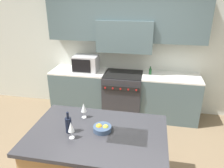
# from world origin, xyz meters

# --- Properties ---
(ground_plane) EXTENTS (10.00, 10.00, 0.00)m
(ground_plane) POSITION_xyz_m (0.00, 0.00, 0.00)
(ground_plane) COLOR #7A664C
(back_cabinetry) EXTENTS (10.00, 0.46, 2.70)m
(back_cabinetry) POSITION_xyz_m (0.00, 1.91, 1.58)
(back_cabinetry) COLOR silver
(back_cabinetry) RESTS_ON ground_plane
(back_counter) EXTENTS (3.02, 0.62, 0.92)m
(back_counter) POSITION_xyz_m (0.00, 1.65, 0.46)
(back_counter) COLOR #4C6066
(back_counter) RESTS_ON ground_plane
(range_stove) EXTENTS (0.76, 0.70, 0.92)m
(range_stove) POSITION_xyz_m (0.00, 1.63, 0.46)
(range_stove) COLOR #2D2D33
(range_stove) RESTS_ON ground_plane
(microwave) EXTENTS (0.49, 0.37, 0.32)m
(microwave) POSITION_xyz_m (-0.78, 1.65, 1.08)
(microwave) COLOR #B7B7BC
(microwave) RESTS_ON back_counter
(kitchen_island) EXTENTS (1.60, 1.07, 0.92)m
(kitchen_island) POSITION_xyz_m (-0.01, -0.41, 0.46)
(kitchen_island) COLOR #B7844C
(kitchen_island) RESTS_ON ground_plane
(wine_bottle) EXTENTS (0.07, 0.07, 0.26)m
(wine_bottle) POSITION_xyz_m (-0.34, -0.46, 1.02)
(wine_bottle) COLOR black
(wine_bottle) RESTS_ON kitchen_island
(wine_glass_near) EXTENTS (0.07, 0.07, 0.20)m
(wine_glass_near) POSITION_xyz_m (-0.26, -0.56, 1.06)
(wine_glass_near) COLOR white
(wine_glass_near) RESTS_ON kitchen_island
(wine_glass_far) EXTENTS (0.07, 0.07, 0.20)m
(wine_glass_far) POSITION_xyz_m (-0.26, -0.12, 1.06)
(wine_glass_far) COLOR white
(wine_glass_far) RESTS_ON kitchen_island
(fruit_bowl) EXTENTS (0.21, 0.21, 0.09)m
(fruit_bowl) POSITION_xyz_m (0.04, -0.36, 0.96)
(fruit_bowl) COLOR #384C6B
(fruit_bowl) RESTS_ON kitchen_island
(oil_bottle_on_counter) EXTENTS (0.05, 0.05, 0.17)m
(oil_bottle_on_counter) POSITION_xyz_m (0.53, 1.69, 0.98)
(oil_bottle_on_counter) COLOR #194723
(oil_bottle_on_counter) RESTS_ON back_counter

